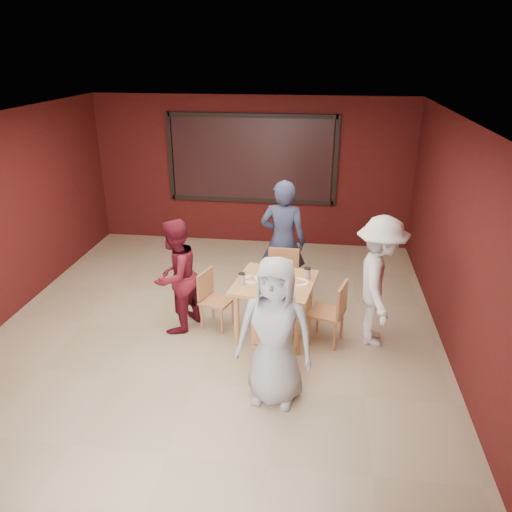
# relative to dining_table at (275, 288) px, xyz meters

# --- Properties ---
(floor) EXTENTS (7.00, 7.00, 0.00)m
(floor) POSITION_rel_dining_table_xyz_m (-0.79, -0.07, -0.69)
(floor) COLOR tan
(floor) RESTS_ON ground
(window_blinds) EXTENTS (3.00, 0.02, 1.50)m
(window_blinds) POSITION_rel_dining_table_xyz_m (-0.79, 3.38, 0.96)
(window_blinds) COLOR black
(dining_table) EXTENTS (1.13, 1.13, 0.94)m
(dining_table) POSITION_rel_dining_table_xyz_m (0.00, 0.00, 0.00)
(dining_table) COLOR #DBAD59
(dining_table) RESTS_ON floor
(chair_front) EXTENTS (0.44, 0.44, 0.79)m
(chair_front) POSITION_rel_dining_table_xyz_m (0.04, -0.85, -0.24)
(chair_front) COLOR #B67B47
(chair_front) RESTS_ON floor
(chair_back) EXTENTS (0.46, 0.46, 0.92)m
(chair_back) POSITION_rel_dining_table_xyz_m (0.05, 0.70, -0.17)
(chair_back) COLOR #B67B47
(chair_back) RESTS_ON floor
(chair_left) EXTENTS (0.49, 0.49, 0.80)m
(chair_left) POSITION_rel_dining_table_xyz_m (-0.86, 0.11, -0.23)
(chair_left) COLOR #B67B47
(chair_left) RESTS_ON floor
(chair_right) EXTENTS (0.52, 0.52, 0.86)m
(chair_right) POSITION_rel_dining_table_xyz_m (0.76, -0.12, -0.20)
(chair_right) COLOR #B67B47
(chair_right) RESTS_ON floor
(diner_front) EXTENTS (0.88, 0.63, 1.68)m
(diner_front) POSITION_rel_dining_table_xyz_m (0.13, -1.32, 0.15)
(diner_front) COLOR #A6A6A6
(diner_front) RESTS_ON floor
(diner_back) EXTENTS (0.72, 0.51, 1.86)m
(diner_back) POSITION_rel_dining_table_xyz_m (0.01, 1.06, 0.24)
(diner_back) COLOR #2E3553
(diner_back) RESTS_ON floor
(diner_left) EXTENTS (0.82, 0.92, 1.56)m
(diner_left) POSITION_rel_dining_table_xyz_m (-1.32, -0.02, 0.09)
(diner_left) COLOR maroon
(diner_left) RESTS_ON floor
(diner_right) EXTENTS (0.65, 1.12, 1.71)m
(diner_right) POSITION_rel_dining_table_xyz_m (1.32, 0.01, 0.17)
(diner_right) COLOR white
(diner_right) RESTS_ON floor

